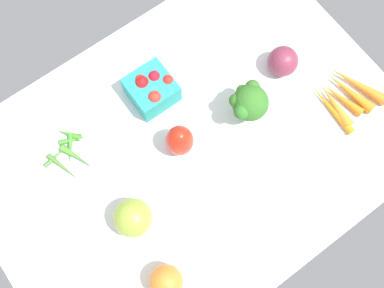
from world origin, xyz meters
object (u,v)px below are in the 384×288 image
at_px(broccoli_head, 249,103).
at_px(red_onion_near_basket, 283,61).
at_px(berry_basket, 152,89).
at_px(heirloom_tomato_orange, 166,282).
at_px(okra_pile, 70,151).
at_px(carrot_bunch, 346,95).
at_px(heirloom_tomato_green, 133,218).
at_px(bell_pepper_red, 180,141).

height_order(broccoli_head, red_onion_near_basket, broccoli_head).
relative_size(berry_basket, heirloom_tomato_orange, 1.42).
xyz_separation_m(okra_pile, carrot_bunch, (0.64, -0.29, 0.01)).
bearing_deg(okra_pile, carrot_bunch, -24.11).
distance_m(carrot_bunch, red_onion_near_basket, 0.18).
bearing_deg(broccoli_head, berry_basket, 130.91).
height_order(heirloom_tomato_green, berry_basket, heirloom_tomato_green).
bearing_deg(berry_basket, carrot_bunch, -37.06).
height_order(broccoli_head, carrot_bunch, broccoli_head).
bearing_deg(heirloom_tomato_orange, red_onion_near_basket, 25.68).
relative_size(bell_pepper_red, carrot_bunch, 0.60).
bearing_deg(carrot_bunch, okra_pile, 155.89).
bearing_deg(carrot_bunch, berry_basket, 142.94).
distance_m(berry_basket, heirloom_tomato_orange, 0.46).
xyz_separation_m(berry_basket, carrot_bunch, (0.39, -0.29, -0.02)).
relative_size(bell_pepper_red, okra_pile, 0.72).
xyz_separation_m(broccoli_head, red_onion_near_basket, (0.15, 0.05, -0.04)).
bearing_deg(bell_pepper_red, carrot_bunch, -18.51).
xyz_separation_m(broccoli_head, okra_pile, (-0.41, 0.17, -0.07)).
bearing_deg(heirloom_tomato_green, okra_pile, 97.99).
bearing_deg(broccoli_head, okra_pile, 156.91).
relative_size(heirloom_tomato_green, broccoli_head, 0.75).
height_order(heirloom_tomato_orange, broccoli_head, broccoli_head).
bearing_deg(berry_basket, okra_pile, -178.38).
relative_size(broccoli_head, carrot_bunch, 0.71).
distance_m(berry_basket, okra_pile, 0.25).
xyz_separation_m(broccoli_head, carrot_bunch, (0.23, -0.11, -0.06)).
height_order(berry_basket, bell_pepper_red, bell_pepper_red).
height_order(heirloom_tomato_green, okra_pile, heirloom_tomato_green).
height_order(berry_basket, red_onion_near_basket, berry_basket).
height_order(berry_basket, heirloom_tomato_orange, berry_basket).
bearing_deg(berry_basket, bell_pepper_red, -99.92).
bearing_deg(heirloom_tomato_orange, broccoli_head, 28.60).
height_order(berry_basket, okra_pile, berry_basket).
xyz_separation_m(heirloom_tomato_green, okra_pile, (-0.03, 0.23, -0.04)).
relative_size(heirloom_tomato_green, bell_pepper_red, 0.87).
relative_size(heirloom_tomato_orange, red_onion_near_basket, 0.97).
bearing_deg(heirloom_tomato_green, red_onion_near_basket, 11.30).
bearing_deg(okra_pile, heirloom_tomato_orange, -88.08).
bearing_deg(heirloom_tomato_orange, carrot_bunch, 9.36).
bearing_deg(heirloom_tomato_orange, berry_basket, 59.01).
bearing_deg(heirloom_tomato_green, broccoli_head, 8.74).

